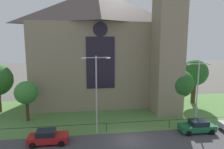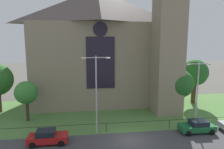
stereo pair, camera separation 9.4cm
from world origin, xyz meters
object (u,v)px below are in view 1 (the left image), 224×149
at_px(streetlamp_far, 198,87).
at_px(tree_right_near, 179,84).
at_px(tree_right_far, 195,73).
at_px(parked_car_red, 48,137).
at_px(parked_car_green, 197,126).
at_px(tree_left_near, 26,93).
at_px(church_building, 102,45).
at_px(streetlamp_near, 96,86).

bearing_deg(streetlamp_far, tree_right_near, 86.61).
relative_size(tree_right_far, tree_right_near, 1.16).
bearing_deg(tree_right_near, parked_car_red, -157.80).
height_order(tree_right_far, parked_car_green, tree_right_far).
distance_m(tree_left_near, parked_car_green, 22.74).
bearing_deg(church_building, streetlamp_far, -51.31).
distance_m(tree_right_near, tree_left_near, 22.41).
height_order(church_building, parked_car_green, church_building).
relative_size(streetlamp_far, parked_car_red, 2.01).
distance_m(church_building, parked_car_green, 20.45).
distance_m(church_building, streetlamp_near, 14.31).
height_order(streetlamp_near, parked_car_green, streetlamp_near).
xyz_separation_m(tree_right_far, tree_left_near, (-27.40, -4.88, -1.45)).
xyz_separation_m(tree_right_near, parked_car_red, (-18.53, -7.56, -3.80)).
xyz_separation_m(tree_right_far, streetlamp_far, (-5.33, -10.18, -0.09)).
relative_size(tree_right_far, tree_left_near, 1.40).
height_order(tree_right_far, tree_left_near, tree_right_far).
bearing_deg(tree_right_near, streetlamp_far, -93.39).
bearing_deg(parked_car_green, church_building, -54.65).
xyz_separation_m(tree_right_near, parked_car_green, (-0.94, -7.16, -3.80)).
xyz_separation_m(tree_right_far, parked_car_red, (-23.52, -12.07, -4.70)).
xyz_separation_m(streetlamp_near, streetlamp_far, (12.74, -0.00, -0.49)).
bearing_deg(tree_right_near, parked_car_green, -97.49).
bearing_deg(streetlamp_far, parked_car_red, -174.08).
distance_m(tree_right_far, parked_car_red, 26.85).
distance_m(streetlamp_far, parked_car_red, 18.86).
xyz_separation_m(tree_left_near, streetlamp_near, (9.32, -5.30, 1.85)).
bearing_deg(tree_right_far, streetlamp_far, -117.64).
relative_size(tree_right_near, tree_left_near, 1.20).
relative_size(tree_right_far, parked_car_green, 1.86).
distance_m(tree_left_near, parked_car_red, 8.79).
bearing_deg(parked_car_red, church_building, 64.32).
bearing_deg(church_building, tree_left_near, -144.10).
relative_size(tree_left_near, streetlamp_near, 0.60).
height_order(church_building, streetlamp_far, church_building).
bearing_deg(tree_left_near, tree_right_near, 0.95).
relative_size(tree_right_near, parked_car_green, 1.59).
bearing_deg(streetlamp_far, church_building, 128.69).
height_order(church_building, streetlamp_near, church_building).
xyz_separation_m(tree_right_far, streetlamp_near, (-18.07, -10.18, 0.40)).
bearing_deg(streetlamp_near, tree_right_near, 23.45).
height_order(parked_car_red, parked_car_green, same).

